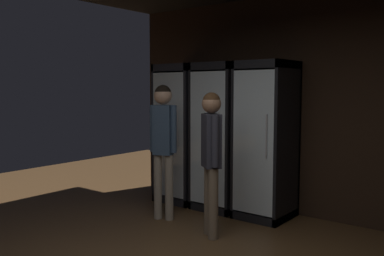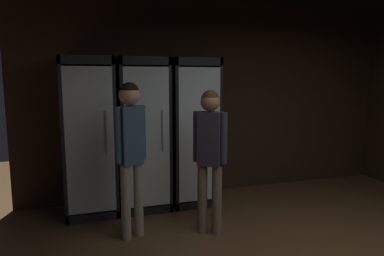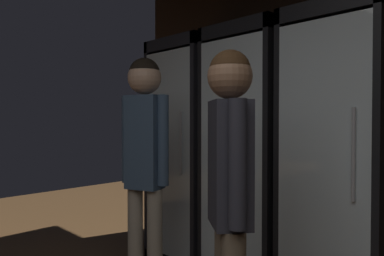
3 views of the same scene
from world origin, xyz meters
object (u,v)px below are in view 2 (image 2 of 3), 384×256
Objects in this scene: cooler_left at (142,135)px; shopper_far at (131,141)px; cooler_far_left at (89,138)px; cooler_center at (191,132)px; shopper_near at (210,147)px.

cooler_left is 1.18× the size of shopper_far.
cooler_far_left is 0.99m from shopper_far.
shopper_far is at bearing -106.98° from cooler_left.
shopper_near is (-0.12, -1.04, 0.00)m from cooler_center.
shopper_near is at bearing -9.82° from shopper_far.
cooler_center is (0.67, 0.00, 0.01)m from cooler_left.
cooler_far_left is 1.33m from cooler_center.
cooler_center reaches higher than shopper_far.
shopper_far is (-0.27, -0.90, 0.10)m from cooler_left.
cooler_far_left is at bearing 113.55° from shopper_far.
cooler_left is at bearing 0.06° from cooler_far_left.
cooler_left is 0.67m from cooler_center.
cooler_far_left reaches higher than shopper_near.
shopper_far is (-0.94, -0.90, 0.10)m from cooler_center.
cooler_left is at bearing 73.02° from shopper_far.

